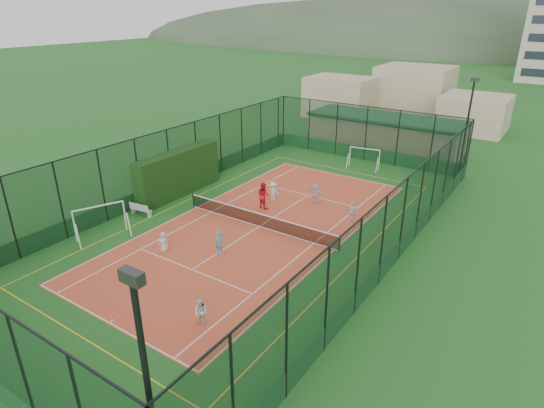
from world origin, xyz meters
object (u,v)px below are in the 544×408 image
Objects in this scene: child_far_back at (316,193)px; child_near_mid at (219,243)px; child_far_left at (273,191)px; coach at (263,195)px; white_bench at (141,209)px; child_near_right at (201,312)px; futsal_goal_far at (364,158)px; clubhouse at (385,132)px; child_near_left at (163,242)px; futsal_goal_near at (100,221)px; floodlight_ne at (466,130)px; child_far_right at (352,212)px.

child_near_mid is at bearing 75.46° from child_far_back.
coach is (0.09, -1.43, 0.21)m from child_far_left.
child_near_right is (11.43, -6.52, 0.23)m from white_bench.
futsal_goal_far is at bearing -113.63° from child_far_left.
white_bench is 9.46m from child_far_left.
futsal_goal_far is (0.92, -7.17, -0.69)m from clubhouse.
child_near_left is 9.93m from child_far_left.
white_bench is at bearing -124.16° from futsal_goal_far.
child_far_back is at bearing 49.09° from child_near_left.
clubhouse is 12.29× the size of child_near_left.
futsal_goal_near is at bearing 166.92° from child_near_left.
coach reaches higher than child_near_mid.
floodlight_ne is 16.52m from child_far_left.
clubhouse is 18.60m from child_far_right.
child_near_mid is 9.82m from child_far_back.
child_near_mid reaches higher than child_near_right.
clubhouse reaches higher than child_far_right.
futsal_goal_near is 2.10× the size of child_far_left.
child_far_left is at bearing 11.90° from child_far_right.
floodlight_ne is 5.54× the size of child_far_left.
white_bench is 1.13× the size of child_near_mid.
clubhouse reaches higher than child_near_left.
child_near_left is at bearing 64.90° from child_far_right.
child_near_left is at bearing 92.82° from coach.
child_near_left is 0.84× the size of child_far_right.
child_near_mid is 7.05m from coach.
child_far_left is (-1.61, -17.95, -0.82)m from clubhouse.
child_far_left is (6.19, 7.14, 0.29)m from white_bench.
white_bench is at bearing 29.29° from futsal_goal_near.
clubhouse is at bearing 147.88° from floodlight_ne.
clubhouse is (-8.60, 5.40, -2.55)m from floodlight_ne.
floodlight_ne reaches higher than clubhouse.
child_far_back reaches higher than child_near_right.
white_bench is 1.10× the size of child_far_back.
child_near_mid is (2.90, 1.59, 0.11)m from child_near_left.
floodlight_ne is 25.37m from child_near_left.
child_near_left is at bearing 62.38° from child_far_back.
futsal_goal_near reaches higher than child_far_left.
clubhouse is 18.04m from child_far_left.
floodlight_ne reaches higher than child_far_left.
child_far_right reaches higher than child_near_mid.
clubhouse is 26.30m from white_bench.
futsal_goal_near is at bearing -149.85° from child_near_mid.
child_near_left is 8.54m from coach.
floodlight_ne is at bearing -10.80° from futsal_goal_near.
child_far_right reaches higher than child_near_right.
white_bench is 0.53× the size of futsal_goal_near.
coach reaches higher than child_far_right.
white_bench is at bearing 129.74° from child_near_left.
coach is at bearing 38.93° from child_far_back.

